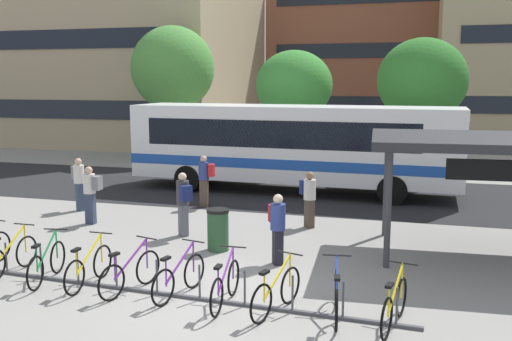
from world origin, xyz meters
name	(u,v)px	position (x,y,z in m)	size (l,w,h in m)	color
ground	(215,295)	(0.00, 0.00, 0.00)	(200.00, 200.00, 0.00)	gray
bus_lane_asphalt	(308,192)	(0.00, 10.38, 0.00)	(80.00, 7.20, 0.01)	#232326
city_bus	(294,145)	(-0.55, 10.37, 1.78)	(12.12, 3.06, 3.20)	white
bike_rack	(157,290)	(-1.10, -0.25, 0.10)	(9.95, 0.66, 0.70)	#47474C
parked_bicycle_yellow_1	(11,257)	(-4.61, -0.02, 0.38)	(0.52, 1.72, 0.99)	black
parked_bicycle_green_2	(47,263)	(-3.60, -0.19, 0.38)	(0.52, 1.70, 0.99)	black
parked_bicycle_yellow_3	(89,268)	(-2.62, -0.19, 0.38)	(0.52, 1.72, 0.99)	black
parked_bicycle_purple_4	(130,273)	(-1.66, -0.27, 0.38)	(0.63, 1.68, 0.99)	black
parked_bicycle_purple_5	(179,277)	(-0.64, -0.23, 0.38)	(0.57, 1.69, 0.99)	black
parked_bicycle_purple_6	(225,286)	(0.35, -0.41, 0.38)	(0.52, 1.72, 0.99)	black
parked_bicycle_yellow_7	(276,293)	(1.33, -0.49, 0.38)	(0.67, 1.66, 0.99)	black
parked_bicycle_blue_8	(336,297)	(2.39, -0.41, 0.38)	(0.52, 1.72, 0.99)	black
parked_bicycle_yellow_9	(394,306)	(3.38, -0.54, 0.38)	(0.56, 1.69, 0.99)	black
commuter_grey_pack_0	(79,180)	(-6.56, 5.62, 0.98)	(0.60, 0.57, 1.69)	#2D3851
commuter_navy_pack_1	(183,200)	(-2.19, 3.73, 0.99)	(0.58, 0.59, 1.72)	#565660
commuter_navy_pack_2	(309,195)	(0.86, 5.51, 0.92)	(0.57, 0.60, 1.60)	#47382D
commuter_red_pack_3	(277,224)	(0.73, 2.16, 0.93)	(0.52, 0.60, 1.62)	black
commuter_grey_pack_4	(91,191)	(-5.26, 4.21, 0.98)	(0.53, 0.35, 1.69)	#2D3851
commuter_red_pack_5	(205,177)	(-2.86, 7.13, 0.99)	(0.55, 0.38, 1.71)	#47382D
trash_bin	(218,230)	(-0.90, 2.78, 0.52)	(0.55, 0.55, 1.03)	#284C2D
street_tree_0	(173,69)	(-8.37, 17.34, 4.72)	(4.29, 4.29, 6.90)	brown
street_tree_1	(294,86)	(-1.62, 15.54, 3.88)	(3.49, 3.49, 5.49)	brown
street_tree_3	(422,81)	(3.97, 15.12, 4.11)	(3.75, 3.75, 5.90)	brown
building_centre_block	(366,59)	(-0.19, 39.43, 5.95)	(14.84, 11.50, 11.91)	brown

